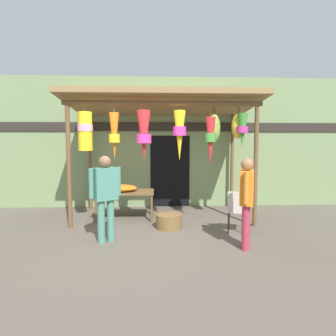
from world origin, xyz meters
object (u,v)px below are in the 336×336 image
(folding_chair, at_px, (238,208))
(wicker_basket_by_table, at_px, (169,221))
(flower_heap_on_table, at_px, (121,188))
(vendor_in_orange, at_px, (247,196))
(customer_foreground, at_px, (105,192))
(display_table, at_px, (125,194))

(folding_chair, height_order, wicker_basket_by_table, folding_chair)
(flower_heap_on_table, bearing_deg, vendor_in_orange, -40.22)
(customer_foreground, bearing_deg, display_table, 83.81)
(folding_chair, distance_m, vendor_in_orange, 0.89)
(flower_heap_on_table, xyz_separation_m, folding_chair, (2.42, -1.16, -0.23))
(folding_chair, bearing_deg, vendor_in_orange, -97.47)
(flower_heap_on_table, height_order, customer_foreground, customer_foreground)
(folding_chair, relative_size, wicker_basket_by_table, 1.55)
(display_table, relative_size, wicker_basket_by_table, 2.47)
(wicker_basket_by_table, bearing_deg, vendor_in_orange, -44.15)
(flower_heap_on_table, bearing_deg, display_table, 32.55)
(wicker_basket_by_table, height_order, customer_foreground, customer_foreground)
(display_table, height_order, folding_chair, folding_chair)
(flower_heap_on_table, distance_m, wicker_basket_by_table, 1.44)
(folding_chair, bearing_deg, flower_heap_on_table, 154.35)
(wicker_basket_by_table, bearing_deg, folding_chair, -16.87)
(display_table, height_order, vendor_in_orange, vendor_in_orange)
(folding_chair, height_order, customer_foreground, customer_foreground)
(display_table, bearing_deg, wicker_basket_by_table, -39.07)
(flower_heap_on_table, height_order, vendor_in_orange, vendor_in_orange)
(wicker_basket_by_table, bearing_deg, display_table, 140.93)
(flower_heap_on_table, relative_size, vendor_in_orange, 0.50)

